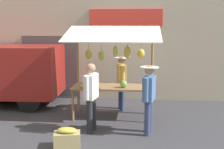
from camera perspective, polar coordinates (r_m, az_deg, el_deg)
name	(u,v)px	position (r m, az deg, el deg)	size (l,w,h in m)	color
ground_plane	(113,117)	(8.57, 0.20, -7.93)	(40.00, 40.00, 0.00)	#38383D
street_backdrop	(118,49)	(10.41, 1.08, 4.72)	(9.00, 0.30, 3.40)	#B2A893
market_stall	(113,61)	(8.27, 0.26, 2.44)	(2.50, 1.46, 2.50)	olive
vendor_with_sunhat	(121,79)	(9.06, 1.78, -0.79)	(0.42, 0.68, 1.61)	navy
shopper_with_ponytail	(149,94)	(7.13, 6.91, -3.61)	(0.42, 0.68, 1.63)	navy
shopper_in_striped_shirt	(91,93)	(7.22, -3.91, -3.42)	(0.30, 0.70, 1.65)	#232328
produce_crate_near	(67,138)	(6.63, -8.37, -11.61)	(0.60, 0.44, 0.42)	tan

